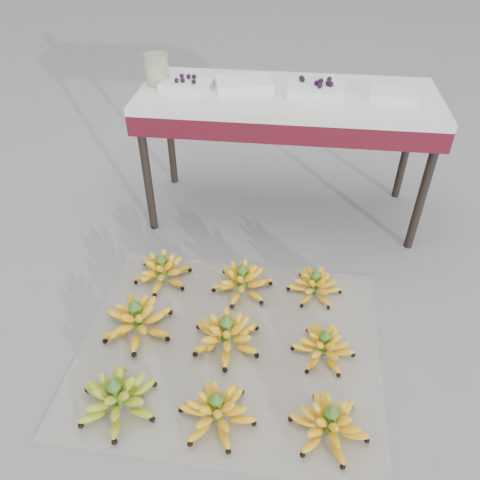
# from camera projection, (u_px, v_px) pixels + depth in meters

# --- Properties ---
(ground) EXTENTS (60.00, 60.00, 0.00)m
(ground) POSITION_uv_depth(u_px,v_px,m) (231.00, 341.00, 2.01)
(ground) COLOR gray
(ground) RESTS_ON ground
(newspaper_mat) EXTENTS (1.27, 1.08, 0.01)m
(newspaper_mat) POSITION_uv_depth(u_px,v_px,m) (230.00, 346.00, 1.99)
(newspaper_mat) COLOR white
(newspaper_mat) RESTS_ON ground
(bunch_front_left) EXTENTS (0.40, 0.40, 0.18)m
(bunch_front_left) POSITION_uv_depth(u_px,v_px,m) (117.00, 398.00, 1.72)
(bunch_front_left) COLOR #7DA11B
(bunch_front_left) RESTS_ON newspaper_mat
(bunch_front_center) EXTENTS (0.36, 0.36, 0.17)m
(bunch_front_center) POSITION_uv_depth(u_px,v_px,m) (217.00, 411.00, 1.68)
(bunch_front_center) COLOR yellow
(bunch_front_center) RESTS_ON newspaper_mat
(bunch_front_right) EXTENTS (0.37, 0.37, 0.17)m
(bunch_front_right) POSITION_uv_depth(u_px,v_px,m) (329.00, 424.00, 1.64)
(bunch_front_right) COLOR yellow
(bunch_front_right) RESTS_ON newspaper_mat
(bunch_mid_left) EXTENTS (0.41, 0.41, 0.19)m
(bunch_mid_left) POSITION_uv_depth(u_px,v_px,m) (137.00, 320.00, 2.01)
(bunch_mid_left) COLOR yellow
(bunch_mid_left) RESTS_ON newspaper_mat
(bunch_mid_center) EXTENTS (0.37, 0.37, 0.18)m
(bunch_mid_center) POSITION_uv_depth(u_px,v_px,m) (226.00, 334.00, 1.95)
(bunch_mid_center) COLOR yellow
(bunch_mid_center) RESTS_ON newspaper_mat
(bunch_mid_right) EXTENTS (0.26, 0.26, 0.16)m
(bunch_mid_right) POSITION_uv_depth(u_px,v_px,m) (323.00, 346.00, 1.92)
(bunch_mid_right) COLOR yellow
(bunch_mid_right) RESTS_ON newspaper_mat
(bunch_back_left) EXTENTS (0.34, 0.34, 0.17)m
(bunch_back_left) POSITION_uv_depth(u_px,v_px,m) (163.00, 270.00, 2.27)
(bunch_back_left) COLOR yellow
(bunch_back_left) RESTS_ON newspaper_mat
(bunch_back_center) EXTENTS (0.32, 0.32, 0.17)m
(bunch_back_center) POSITION_uv_depth(u_px,v_px,m) (242.00, 281.00, 2.21)
(bunch_back_center) COLOR yellow
(bunch_back_center) RESTS_ON newspaper_mat
(bunch_back_right) EXTENTS (0.28, 0.28, 0.15)m
(bunch_back_right) POSITION_uv_depth(u_px,v_px,m) (315.00, 285.00, 2.20)
(bunch_back_right) COLOR yellow
(bunch_back_right) RESTS_ON newspaper_mat
(vendor_table) EXTENTS (1.50, 0.60, 0.72)m
(vendor_table) POSITION_uv_depth(u_px,v_px,m) (287.00, 108.00, 2.38)
(vendor_table) COLOR black
(vendor_table) RESTS_ON ground
(tray_far_left) EXTENTS (0.27, 0.21, 0.06)m
(tray_far_left) POSITION_uv_depth(u_px,v_px,m) (187.00, 85.00, 2.36)
(tray_far_left) COLOR silver
(tray_far_left) RESTS_ON vendor_table
(tray_left) EXTENTS (0.32, 0.26, 0.04)m
(tray_left) POSITION_uv_depth(u_px,v_px,m) (244.00, 84.00, 2.36)
(tray_left) COLOR silver
(tray_left) RESTS_ON vendor_table
(tray_right) EXTENTS (0.28, 0.20, 0.07)m
(tray_right) POSITION_uv_depth(u_px,v_px,m) (316.00, 89.00, 2.30)
(tray_right) COLOR silver
(tray_right) RESTS_ON vendor_table
(tray_far_right) EXTENTS (0.25, 0.20, 0.04)m
(tray_far_right) POSITION_uv_depth(u_px,v_px,m) (394.00, 94.00, 2.26)
(tray_far_right) COLOR silver
(tray_far_right) RESTS_ON vendor_table
(glass_jar) EXTENTS (0.16, 0.16, 0.15)m
(glass_jar) POSITION_uv_depth(u_px,v_px,m) (157.00, 69.00, 2.37)
(glass_jar) COLOR beige
(glass_jar) RESTS_ON vendor_table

